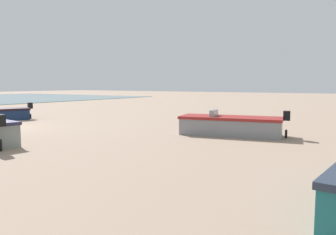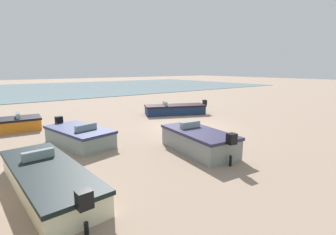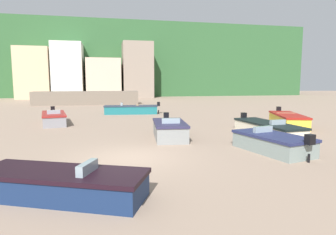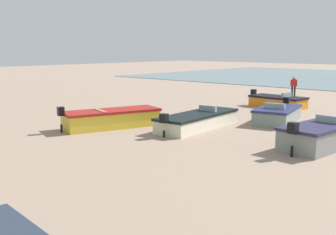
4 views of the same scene
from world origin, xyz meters
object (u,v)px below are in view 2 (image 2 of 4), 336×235
object	(u,v)px
boat_navy_4	(175,109)
boat_grey_6	(79,136)
boat_grey_2	(198,141)
boat_orange_7	(6,125)
boat_cream_5	(48,178)

from	to	relation	value
boat_navy_4	boat_grey_6	distance (m)	9.23
boat_grey_2	boat_orange_7	bearing A→B (deg)	131.22
boat_grey_2	boat_cream_5	distance (m)	6.02
boat_navy_4	boat_cream_5	size ratio (longest dim) A/B	0.90
boat_navy_4	boat_grey_2	bearing A→B (deg)	171.60
boat_grey_6	boat_navy_4	bearing A→B (deg)	-170.69
boat_grey_2	boat_navy_4	bearing A→B (deg)	64.36
boat_navy_4	boat_orange_7	bearing A→B (deg)	105.35
boat_cream_5	boat_orange_7	bearing A→B (deg)	88.00
boat_grey_2	boat_navy_4	distance (m)	8.91
boat_cream_5	boat_grey_6	size ratio (longest dim) A/B	1.37
boat_navy_4	boat_grey_6	size ratio (longest dim) A/B	1.23
boat_grey_2	boat_orange_7	distance (m)	11.17
boat_navy_4	boat_orange_7	xyz separation A→B (m)	(11.11, -1.56, -0.00)
boat_cream_5	boat_grey_6	bearing A→B (deg)	56.96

